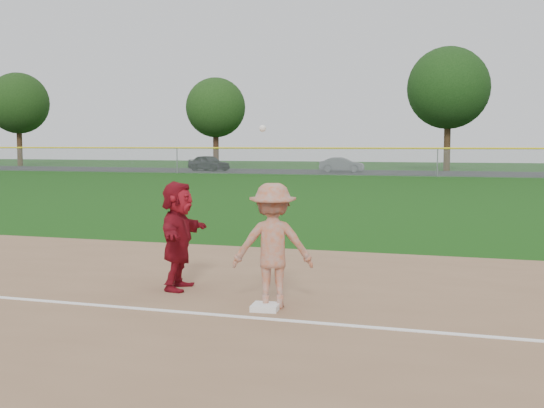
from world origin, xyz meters
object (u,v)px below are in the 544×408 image
(car_left, at_px, (209,163))
(base_runner, at_px, (178,235))
(first_base, at_px, (265,307))
(car_mid, at_px, (342,165))

(car_left, bearing_deg, base_runner, -135.08)
(car_left, bearing_deg, first_base, -133.65)
(base_runner, height_order, car_left, base_runner)
(first_base, height_order, base_runner, base_runner)
(base_runner, distance_m, car_mid, 46.14)
(first_base, distance_m, car_mid, 47.30)
(first_base, xyz_separation_m, car_left, (-20.00, 45.59, 0.63))
(first_base, bearing_deg, car_mid, 100.43)
(first_base, xyz_separation_m, car_mid, (-8.56, 46.51, 0.55))
(first_base, height_order, car_mid, car_mid)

